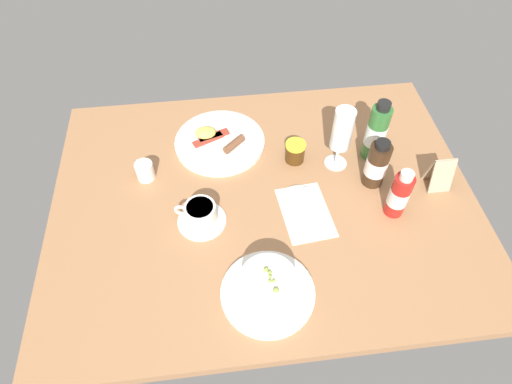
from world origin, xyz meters
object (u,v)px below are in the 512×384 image
Objects in this scene: cutlery_setting at (305,210)px; wine_glass at (342,132)px; sauce_bottle_green at (376,132)px; jam_jar at (295,152)px; porridge_bowl at (268,287)px; coffee_cup at (201,215)px; menu_card at (441,173)px; breakfast_plate at (219,141)px; sauce_bottle_red at (399,195)px; sauce_bottle_brown at (377,164)px; creamer_jug at (145,170)px.

wine_glass reaches higher than cutlery_setting.
wine_glass is 11.12cm from sauce_bottle_green.
sauce_bottle_green reaches higher than jam_jar.
coffee_cup is at bearing 122.47° from porridge_bowl.
menu_card is at bearing -20.98° from jam_jar.
sauce_bottle_green reaches higher than porridge_bowl.
coffee_cup is 27.66cm from breakfast_plate.
sauce_bottle_green is at bearing -1.85° from jam_jar.
sauce_bottle_red is at bearing -153.26° from menu_card.
jam_jar reaches higher than coffee_cup.
wine_glass is 27.76cm from menu_card.
porridge_bowl is 3.43× the size of jam_jar.
sauce_bottle_brown is at bearing -25.77° from breakfast_plate.
sauce_bottle_red is (2.52, -10.34, -0.08)cm from sauce_bottle_brown.
wine_glass is (11.52, 15.32, 11.59)cm from cutlery_setting.
sauce_bottle_green is 0.72× the size of breakfast_plate.
coffee_cup is 0.86× the size of sauce_bottle_red.
cutlery_setting is at bearing 173.21° from sauce_bottle_red.
menu_card is at bearing -11.42° from sauce_bottle_brown.
menu_card is (35.69, -13.69, 1.73)cm from jam_jar.
breakfast_plate is (6.28, 26.87, -1.93)cm from coffee_cup.
creamer_jug is at bearing 171.00° from menu_card.
sauce_bottle_green is at bearing 0.77° from creamer_jug.
wine_glass is 1.28× the size of sauce_bottle_brown.
creamer_jug is (-40.69, 16.54, 2.37)cm from cutlery_setting.
porridge_bowl is 49.08cm from breakfast_plate.
porridge_bowl is 25.58cm from coffee_cup.
porridge_bowl is 1.66× the size of coffee_cup.
sauce_bottle_green reaches higher than sauce_bottle_red.
wine_glass is 0.73× the size of breakfast_plate.
cutlery_setting is (12.71, 21.54, -3.16)cm from porridge_bowl.
menu_card is at bearing -42.63° from sauce_bottle_green.
wine_glass is at bearing -13.88° from jam_jar.
sauce_bottle_brown is (32.31, 29.25, 3.26)cm from porridge_bowl.
menu_card is at bearing -24.01° from wine_glass.
coffee_cup is 0.67× the size of wine_glass.
sauce_bottle_red is 0.78× the size of sauce_bottle_green.
creamer_jug is (-27.98, 38.08, -0.79)cm from porridge_bowl.
menu_card reaches higher than creamer_jug.
cutlery_setting is 3.06× the size of jam_jar.
menu_card is at bearing -9.00° from creamer_jug.
jam_jar is (41.05, 1.53, 0.46)cm from creamer_jug.
sauce_bottle_red is at bearing -34.94° from breakfast_plate.
sauce_bottle_brown is (8.08, -7.61, -5.17)cm from wine_glass.
porridge_bowl is at bearing -131.68° from sauce_bottle_green.
wine_glass is at bearing 53.05° from cutlery_setting.
sauce_bottle_green is at bearing 76.37° from sauce_bottle_brown.
sauce_bottle_green is at bearing 38.38° from cutlery_setting.
sauce_bottle_green is 43.85cm from breakfast_plate.
sauce_bottle_green is at bearing 48.32° from porridge_bowl.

